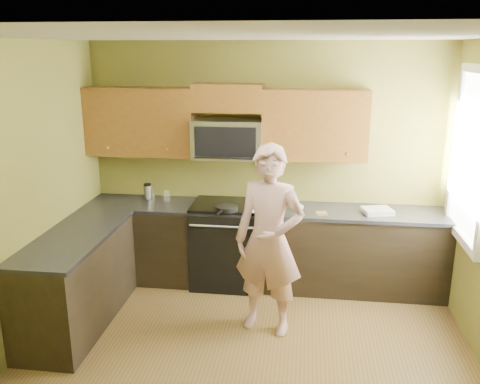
% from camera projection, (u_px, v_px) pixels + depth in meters
% --- Properties ---
extents(floor, '(4.00, 4.00, 0.00)m').
position_uv_depth(floor, '(243.00, 373.00, 4.23)').
color(floor, brown).
rests_on(floor, ground).
extents(ceiling, '(4.00, 4.00, 0.00)m').
position_uv_depth(ceiling, '(244.00, 36.00, 3.48)').
color(ceiling, white).
rests_on(ceiling, ground).
extents(wall_back, '(4.00, 0.00, 4.00)m').
position_uv_depth(wall_back, '(265.00, 163.00, 5.76)').
color(wall_back, olive).
rests_on(wall_back, ground).
extents(wall_left, '(0.00, 4.00, 4.00)m').
position_uv_depth(wall_left, '(0.00, 210.00, 4.11)').
color(wall_left, olive).
rests_on(wall_left, ground).
extents(cabinet_back_run, '(4.00, 0.60, 0.88)m').
position_uv_depth(cabinet_back_run, '(262.00, 247.00, 5.72)').
color(cabinet_back_run, black).
rests_on(cabinet_back_run, floor).
extents(cabinet_left_run, '(0.60, 1.60, 0.88)m').
position_uv_depth(cabinet_left_run, '(77.00, 281.00, 4.89)').
color(cabinet_left_run, black).
rests_on(cabinet_left_run, floor).
extents(countertop_back, '(4.00, 0.62, 0.04)m').
position_uv_depth(countertop_back, '(262.00, 209.00, 5.59)').
color(countertop_back, black).
rests_on(countertop_back, cabinet_back_run).
extents(countertop_left, '(0.62, 1.60, 0.04)m').
position_uv_depth(countertop_left, '(74.00, 237.00, 4.76)').
color(countertop_left, black).
rests_on(countertop_left, cabinet_left_run).
extents(stove, '(0.76, 0.65, 0.95)m').
position_uv_depth(stove, '(227.00, 244.00, 5.74)').
color(stove, black).
rests_on(stove, floor).
extents(microwave, '(0.76, 0.40, 0.42)m').
position_uv_depth(microwave, '(228.00, 157.00, 5.59)').
color(microwave, silver).
rests_on(microwave, wall_back).
extents(upper_cab_left, '(1.22, 0.33, 0.75)m').
position_uv_depth(upper_cab_left, '(143.00, 154.00, 5.75)').
color(upper_cab_left, brown).
rests_on(upper_cab_left, wall_back).
extents(upper_cab_right, '(1.12, 0.33, 0.75)m').
position_uv_depth(upper_cab_right, '(314.00, 159.00, 5.51)').
color(upper_cab_right, brown).
rests_on(upper_cab_right, wall_back).
extents(upper_cab_over_mw, '(0.76, 0.33, 0.30)m').
position_uv_depth(upper_cab_over_mw, '(228.00, 98.00, 5.45)').
color(upper_cab_over_mw, brown).
rests_on(upper_cab_over_mw, wall_back).
extents(window, '(0.06, 1.06, 1.66)m').
position_uv_depth(window, '(472.00, 157.00, 4.66)').
color(window, white).
rests_on(window, wall_right).
extents(woman, '(0.74, 0.58, 1.81)m').
position_uv_depth(woman, '(269.00, 241.00, 4.67)').
color(woman, '#CB7165').
rests_on(woman, floor).
extents(frying_pan, '(0.34, 0.48, 0.06)m').
position_uv_depth(frying_pan, '(226.00, 210.00, 5.38)').
color(frying_pan, black).
rests_on(frying_pan, stove).
extents(butter_tub, '(0.12, 0.12, 0.08)m').
position_uv_depth(butter_tub, '(258.00, 208.00, 5.56)').
color(butter_tub, '#CBD738').
rests_on(butter_tub, countertop_back).
extents(toast_slice, '(0.12, 0.12, 0.01)m').
position_uv_depth(toast_slice, '(322.00, 213.00, 5.36)').
color(toast_slice, '#B27F47').
rests_on(toast_slice, countertop_back).
extents(napkin_a, '(0.11, 0.12, 0.06)m').
position_uv_depth(napkin_a, '(251.00, 211.00, 5.36)').
color(napkin_a, silver).
rests_on(napkin_a, countertop_back).
extents(napkin_b, '(0.14, 0.15, 0.07)m').
position_uv_depth(napkin_b, '(298.00, 207.00, 5.49)').
color(napkin_b, silver).
rests_on(napkin_b, countertop_back).
extents(dish_towel, '(0.35, 0.31, 0.05)m').
position_uv_depth(dish_towel, '(377.00, 211.00, 5.38)').
color(dish_towel, silver).
rests_on(dish_towel, countertop_back).
extents(travel_mug, '(0.10, 0.10, 0.18)m').
position_uv_depth(travel_mug, '(148.00, 199.00, 5.90)').
color(travel_mug, silver).
rests_on(travel_mug, countertop_back).
extents(glass_b, '(0.08, 0.08, 0.12)m').
position_uv_depth(glass_b, '(151.00, 193.00, 5.91)').
color(glass_b, silver).
rests_on(glass_b, countertop_back).
extents(glass_c, '(0.07, 0.07, 0.12)m').
position_uv_depth(glass_c, '(167.00, 196.00, 5.81)').
color(glass_c, silver).
rests_on(glass_c, countertop_back).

